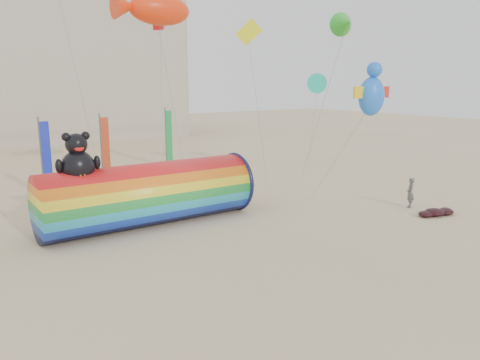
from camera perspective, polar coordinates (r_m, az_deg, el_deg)
ground at (r=22.94m, az=1.14°, el=-6.66°), size 160.00×160.00×0.00m
windsock_assembly at (r=24.58m, az=-11.06°, el=-1.51°), size 11.10×3.38×5.12m
kite_handler at (r=29.31m, az=20.04°, el=-1.47°), size 0.76×0.76×1.79m
fabric_bundle at (r=28.35m, az=22.82°, el=-3.62°), size 2.62×1.35×0.41m
festival_banners at (r=35.41m, az=-15.25°, el=3.90°), size 12.05×5.86×5.20m
flying_kites at (r=29.53m, az=-2.53°, el=18.41°), size 27.45×12.78×10.23m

